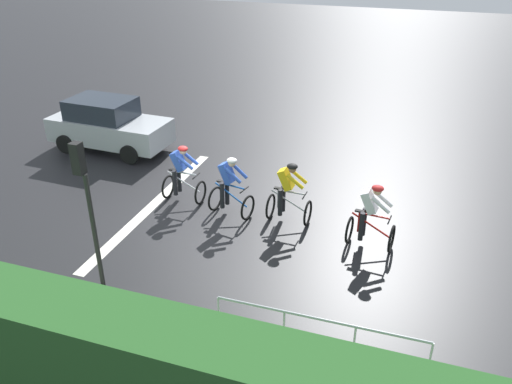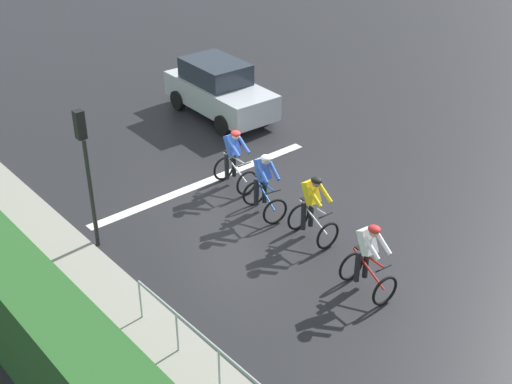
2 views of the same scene
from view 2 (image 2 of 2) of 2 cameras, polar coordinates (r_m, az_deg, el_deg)
The scene contains 12 objects.
ground_plane at distance 17.71m, azimuth -1.83°, elevation -0.71°, with size 80.00×80.00×0.00m, color black.
sidewalk_kerb at distance 14.06m, azimuth -13.57°, elevation -10.76°, with size 2.80×23.63×0.12m, color gray.
stone_wall_low at distance 13.68m, azimuth -17.04°, elevation -11.51°, with size 0.44×23.63×0.56m, color gray.
hedge_wall at distance 13.12m, azimuth -18.73°, elevation -9.46°, with size 1.10×23.63×2.10m, color #265623.
road_marking_stop_line at distance 18.59m, azimuth -4.26°, elevation 0.81°, with size 7.00×0.30×0.01m, color silver.
cyclist_lead at distance 14.35m, azimuth 9.28°, elevation -5.55°, with size 0.78×1.14×1.66m.
cyclist_second at distance 15.88m, azimuth 4.71°, elevation -1.40°, with size 0.73×1.11×1.66m.
cyclist_mid at distance 16.78m, azimuth 0.65°, elevation 0.55°, with size 0.87×1.19×1.66m.
cyclist_fourth at distance 17.98m, azimuth -1.84°, elevation 2.69°, with size 0.72×1.10×1.66m.
car_silver at distance 22.33m, azimuth -3.07°, elevation 8.52°, with size 2.02×4.17×1.76m.
traffic_light_near_crossing at distance 15.37m, azimuth -13.99°, elevation 2.69°, with size 0.20×0.31×3.34m.
pedestrian_railing_kerbside at distance 12.34m, azimuth -4.92°, elevation -12.13°, with size 0.09×3.75×1.03m.
Camera 2 is at (9.43, 11.95, 9.06)m, focal length 48.19 mm.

